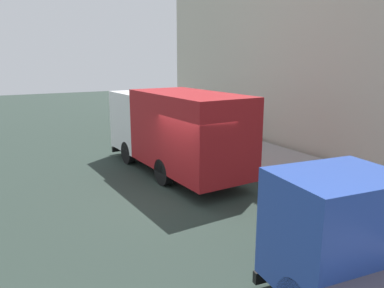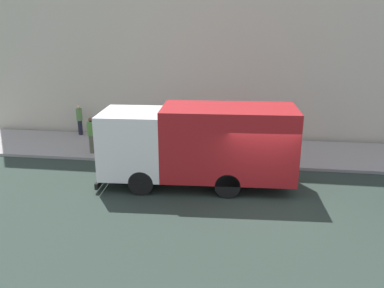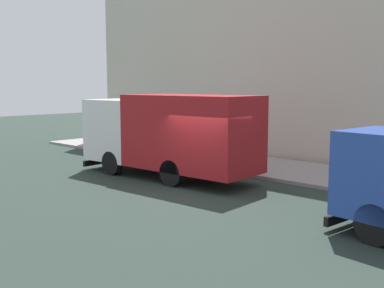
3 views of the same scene
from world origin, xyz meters
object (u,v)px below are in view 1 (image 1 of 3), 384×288
pedestrian_standing (177,120)px  pedestrian_third (205,113)px  large_utility_truck (173,128)px  street_sign_post (256,135)px  pedestrian_walking (238,124)px  traffic_cone_orange (184,133)px

pedestrian_standing → pedestrian_third: pedestrian_standing is taller
large_utility_truck → street_sign_post: (2.56, -1.76, -0.21)m
large_utility_truck → pedestrian_standing: (2.86, 5.45, -0.71)m
large_utility_truck → pedestrian_walking: large_utility_truck is taller
traffic_cone_orange → street_sign_post: size_ratio=0.32×
pedestrian_third → traffic_cone_orange: size_ratio=2.23×
large_utility_truck → street_sign_post: size_ratio=3.21×
pedestrian_third → large_utility_truck: bearing=-128.3°
large_utility_truck → pedestrian_standing: large_utility_truck is taller
pedestrian_third → traffic_cone_orange: pedestrian_third is taller
pedestrian_standing → traffic_cone_orange: pedestrian_standing is taller
pedestrian_walking → pedestrian_third: size_ratio=0.98×
pedestrian_standing → street_sign_post: 7.23m
large_utility_truck → pedestrian_standing: size_ratio=4.38×
large_utility_truck → traffic_cone_orange: 5.38m
large_utility_truck → pedestrian_third: (5.72, 7.25, -0.73)m
large_utility_truck → pedestrian_third: large_utility_truck is taller
large_utility_truck → street_sign_post: large_utility_truck is taller
large_utility_truck → traffic_cone_orange: bearing=55.1°
pedestrian_third → street_sign_post: street_sign_post is taller
street_sign_post → traffic_cone_orange: bearing=88.2°
traffic_cone_orange → pedestrian_third: bearing=43.4°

